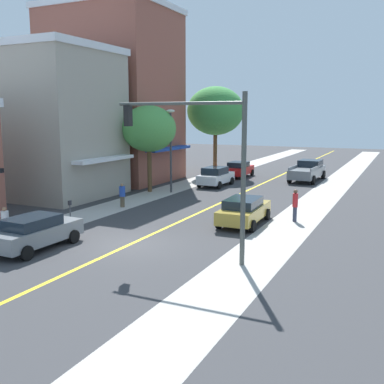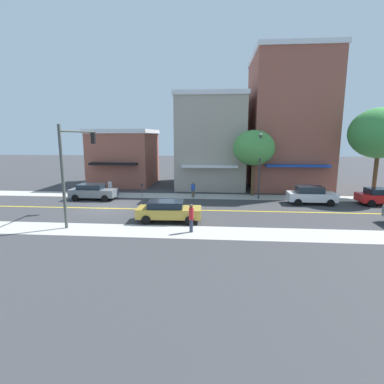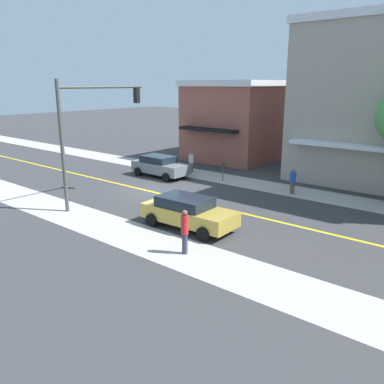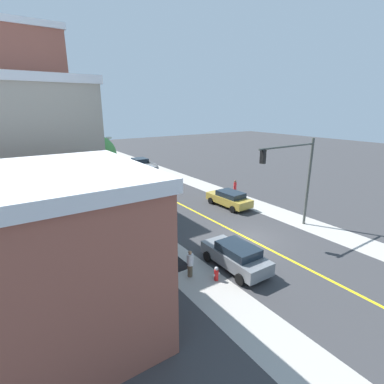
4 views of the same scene
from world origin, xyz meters
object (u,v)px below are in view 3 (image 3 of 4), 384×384
(fire_hydrant, at_px, (172,167))
(pedestrian_red_shirt, at_px, (185,230))
(parking_meter, at_px, (223,169))
(traffic_light_mast, at_px, (89,122))
(gold_sedan_right_curb, at_px, (188,212))
(pedestrian_white_shirt, at_px, (191,162))
(pedestrian_blue_shirt, at_px, (293,181))
(grey_sedan_left_curb, at_px, (160,166))

(fire_hydrant, relative_size, pedestrian_red_shirt, 0.43)
(parking_meter, relative_size, pedestrian_red_shirt, 0.72)
(traffic_light_mast, bearing_deg, pedestrian_red_shirt, -102.74)
(traffic_light_mast, distance_m, gold_sedan_right_curb, 7.69)
(traffic_light_mast, bearing_deg, pedestrian_white_shirt, 6.64)
(pedestrian_white_shirt, height_order, pedestrian_blue_shirt, pedestrian_blue_shirt)
(grey_sedan_left_curb, height_order, pedestrian_blue_shirt, pedestrian_blue_shirt)
(parking_meter, height_order, pedestrian_white_shirt, pedestrian_white_shirt)
(parking_meter, relative_size, grey_sedan_left_curb, 0.30)
(grey_sedan_left_curb, bearing_deg, pedestrian_white_shirt, 74.90)
(pedestrian_white_shirt, bearing_deg, traffic_light_mast, -177.36)
(gold_sedan_right_curb, bearing_deg, pedestrian_red_shirt, -54.08)
(pedestrian_blue_shirt, bearing_deg, traffic_light_mast, -171.35)
(fire_hydrant, relative_size, gold_sedan_right_curb, 0.17)
(parking_meter, height_order, traffic_light_mast, traffic_light_mast)
(traffic_light_mast, bearing_deg, fire_hydrant, 14.05)
(parking_meter, bearing_deg, gold_sedan_right_curb, 25.46)
(grey_sedan_left_curb, xyz_separation_m, pedestrian_blue_shirt, (-1.84, 9.67, 0.01))
(fire_hydrant, xyz_separation_m, grey_sedan_left_curb, (1.71, 0.35, 0.41))
(fire_hydrant, height_order, pedestrian_white_shirt, pedestrian_white_shirt)
(grey_sedan_left_curb, distance_m, pedestrian_white_shirt, 2.79)
(grey_sedan_left_curb, bearing_deg, parking_meter, 22.39)
(traffic_light_mast, bearing_deg, pedestrian_blue_shirt, -39.80)
(pedestrian_red_shirt, distance_m, pedestrian_white_shirt, 15.46)
(traffic_light_mast, relative_size, gold_sedan_right_curb, 1.46)
(traffic_light_mast, xyz_separation_m, gold_sedan_right_curb, (-0.48, 6.64, -3.86))
(parking_meter, bearing_deg, pedestrian_red_shirt, 28.45)
(gold_sedan_right_curb, height_order, grey_sedan_left_curb, grey_sedan_left_curb)
(parking_meter, xyz_separation_m, gold_sedan_right_curb, (8.71, 4.15, -0.09))
(gold_sedan_right_curb, xyz_separation_m, pedestrian_red_shirt, (2.41, 1.88, 0.21))
(gold_sedan_right_curb, bearing_deg, fire_hydrant, 133.85)
(traffic_light_mast, xyz_separation_m, grey_sedan_left_curb, (-7.43, -1.94, -3.85))
(gold_sedan_right_curb, relative_size, pedestrian_white_shirt, 3.00)
(gold_sedan_right_curb, xyz_separation_m, pedestrian_white_shirt, (-9.64, -7.81, 0.02))
(parking_meter, distance_m, grey_sedan_left_curb, 4.77)
(fire_hydrant, relative_size, pedestrian_white_shirt, 0.51)
(gold_sedan_right_curb, relative_size, grey_sedan_left_curb, 1.06)
(pedestrian_red_shirt, bearing_deg, gold_sedan_right_curb, 140.93)
(fire_hydrant, distance_m, gold_sedan_right_curb, 12.44)
(fire_hydrant, bearing_deg, pedestrian_blue_shirt, 90.80)
(traffic_light_mast, height_order, pedestrian_red_shirt, traffic_light_mast)
(gold_sedan_right_curb, xyz_separation_m, pedestrian_blue_shirt, (-8.80, 1.09, 0.03))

